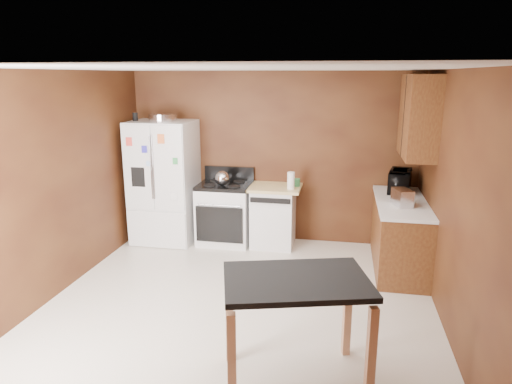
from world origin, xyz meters
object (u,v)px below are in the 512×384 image
(pen_cup, at_px, (135,117))
(gas_range, at_px, (225,212))
(kettle, at_px, (222,178))
(dishwasher, at_px, (273,215))
(island, at_px, (296,296))
(microwave, at_px, (400,182))
(refrigerator, at_px, (164,182))
(paper_towel, at_px, (291,181))
(roasting_pan, at_px, (163,117))
(toaster, at_px, (402,198))
(green_canister, at_px, (297,182))

(pen_cup, relative_size, gas_range, 0.10)
(pen_cup, relative_size, kettle, 0.55)
(pen_cup, height_order, dishwasher, pen_cup)
(pen_cup, distance_m, island, 4.06)
(kettle, distance_m, microwave, 2.46)
(kettle, relative_size, gas_range, 0.19)
(pen_cup, xyz_separation_m, refrigerator, (0.37, 0.05, -0.96))
(paper_towel, height_order, dishwasher, paper_towel)
(roasting_pan, height_order, kettle, roasting_pan)
(paper_towel, xyz_separation_m, microwave, (1.47, 0.08, 0.03))
(pen_cup, xyz_separation_m, toaster, (3.68, -0.59, -0.85))
(kettle, distance_m, paper_towel, 0.99)
(green_canister, distance_m, island, 3.11)
(microwave, height_order, refrigerator, refrigerator)
(kettle, distance_m, refrigerator, 0.91)
(island, bearing_deg, refrigerator, 127.78)
(refrigerator, xyz_separation_m, dishwasher, (1.63, 0.09, -0.45))
(microwave, relative_size, dishwasher, 0.55)
(green_canister, height_order, refrigerator, refrigerator)
(island, bearing_deg, green_canister, 95.99)
(paper_towel, relative_size, dishwasher, 0.27)
(roasting_pan, height_order, dishwasher, roasting_pan)
(microwave, distance_m, refrigerator, 3.36)
(refrigerator, bearing_deg, island, -52.22)
(roasting_pan, distance_m, toaster, 3.46)
(green_canister, bearing_deg, dishwasher, -167.87)
(paper_towel, xyz_separation_m, gas_range, (-0.98, 0.09, -0.55))
(toaster, height_order, dishwasher, toaster)
(roasting_pan, distance_m, pen_cup, 0.40)
(kettle, distance_m, dishwasher, 0.92)
(pen_cup, height_order, green_canister, pen_cup)
(green_canister, relative_size, gas_range, 0.10)
(green_canister, bearing_deg, gas_range, -174.86)
(toaster, bearing_deg, green_canister, 131.03)
(microwave, bearing_deg, gas_range, 101.45)
(kettle, distance_m, island, 3.22)
(roasting_pan, bearing_deg, refrigerator, -165.49)
(kettle, xyz_separation_m, green_canister, (1.05, 0.20, -0.06))
(refrigerator, height_order, island, refrigerator)
(kettle, bearing_deg, green_canister, 10.56)
(kettle, relative_size, dishwasher, 0.23)
(gas_range, bearing_deg, toaster, -16.38)
(roasting_pan, bearing_deg, toaster, -11.24)
(roasting_pan, height_order, green_canister, roasting_pan)
(paper_towel, relative_size, refrigerator, 0.13)
(roasting_pan, xyz_separation_m, island, (2.25, -2.94, -1.09))
(roasting_pan, xyz_separation_m, kettle, (0.88, -0.05, -0.85))
(refrigerator, bearing_deg, gas_range, 3.81)
(paper_towel, height_order, gas_range, paper_towel)
(roasting_pan, height_order, paper_towel, roasting_pan)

